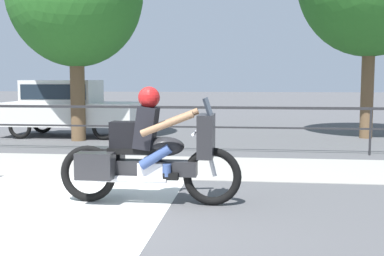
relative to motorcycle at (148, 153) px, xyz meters
The scene contains 6 objects.
ground_plane 1.45m from the motorcycle, 149.11° to the right, with size 120.00×120.00×0.00m, color #4C4C4F.
sidewalk_band 3.03m from the motorcycle, 111.79° to the left, with size 44.00×2.40×0.01m, color #99968E.
crosswalk_band 1.68m from the motorcycle, 146.09° to the right, with size 3.17×6.00×0.01m, color silver.
fence_railing 4.77m from the motorcycle, 103.30° to the left, with size 36.00×0.05×1.06m.
motorcycle is the anchor object (origin of this frame).
parked_car 8.31m from the motorcycle, 118.29° to the left, with size 3.94×1.61×1.65m.
Camera 1 is at (2.42, -5.59, 1.66)m, focal length 45.00 mm.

